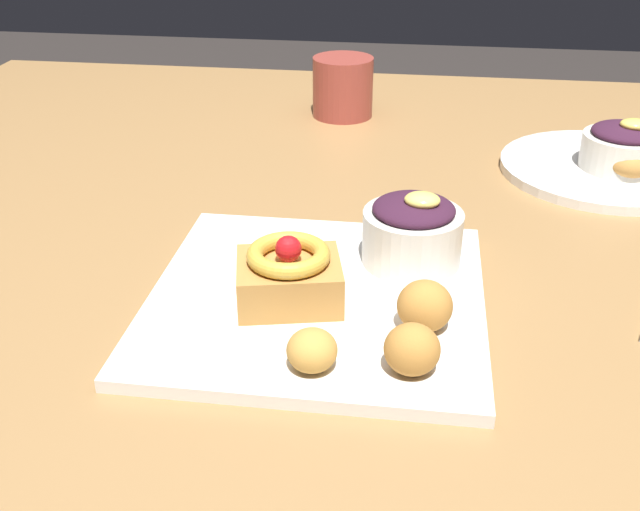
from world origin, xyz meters
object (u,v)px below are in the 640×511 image
(fritter_back, at_px, (412,349))
(cake_slice, at_px, (289,275))
(front_plate, at_px, (317,298))
(back_plate, at_px, (604,169))
(fritter_middle, at_px, (425,306))
(coffee_mug, at_px, (343,87))
(berry_ramekin, at_px, (413,231))
(back_pastry, at_px, (629,162))
(fritter_front, at_px, (312,350))
(back_ramekin, at_px, (623,146))

(fritter_back, bearing_deg, cake_slice, 141.31)
(front_plate, bearing_deg, cake_slice, -143.76)
(fritter_back, bearing_deg, back_plate, 63.67)
(cake_slice, height_order, fritter_middle, cake_slice)
(fritter_back, relative_size, coffee_mug, 0.48)
(fritter_middle, bearing_deg, front_plate, 155.40)
(berry_ramekin, bearing_deg, back_plate, 50.81)
(fritter_back, xyz_separation_m, back_pastry, (0.25, 0.43, -0.00))
(cake_slice, distance_m, back_pastry, 0.50)
(fritter_middle, bearing_deg, cake_slice, 166.88)
(cake_slice, bearing_deg, back_pastry, 43.53)
(fritter_middle, bearing_deg, fritter_front, -141.69)
(fritter_front, distance_m, back_plate, 0.57)
(fritter_middle, height_order, back_ramekin, back_ramekin)
(fritter_front, distance_m, coffee_mug, 0.66)
(berry_ramekin, height_order, fritter_front, berry_ramekin)
(cake_slice, bearing_deg, back_plate, 47.93)
(fritter_back, distance_m, back_ramekin, 0.52)
(fritter_front, bearing_deg, cake_slice, 109.96)
(cake_slice, height_order, back_plate, cake_slice)
(fritter_back, bearing_deg, fritter_front, -175.40)
(fritter_front, relative_size, fritter_back, 0.95)
(berry_ramekin, bearing_deg, fritter_middle, -82.99)
(front_plate, distance_m, back_plate, 0.48)
(fritter_front, xyz_separation_m, fritter_middle, (0.08, 0.07, 0.01))
(berry_ramekin, relative_size, back_pastry, 1.60)
(fritter_front, relative_size, back_ramekin, 0.41)
(fritter_front, bearing_deg, front_plate, 96.12)
(back_ramekin, bearing_deg, coffee_mug, 152.20)
(fritter_front, distance_m, fritter_middle, 0.11)
(coffee_mug, bearing_deg, fritter_front, -85.67)
(front_plate, xyz_separation_m, fritter_middle, (0.10, -0.04, 0.03))
(front_plate, bearing_deg, fritter_back, -50.01)
(back_ramekin, bearing_deg, fritter_front, -124.81)
(cake_slice, bearing_deg, coffee_mug, 91.58)
(fritter_front, distance_m, back_ramekin, 0.57)
(fritter_back, bearing_deg, back_pastry, 59.91)
(berry_ramekin, height_order, fritter_back, berry_ramekin)
(cake_slice, xyz_separation_m, fritter_back, (0.11, -0.09, -0.01))
(fritter_middle, distance_m, fritter_back, 0.06)
(front_plate, xyz_separation_m, back_pastry, (0.34, 0.33, 0.02))
(fritter_middle, distance_m, back_plate, 0.47)
(back_plate, distance_m, back_ramekin, 0.04)
(cake_slice, height_order, fritter_back, cake_slice)
(back_plate, relative_size, coffee_mug, 2.85)
(fritter_front, bearing_deg, fritter_back, 4.60)
(berry_ramekin, relative_size, fritter_middle, 2.06)
(fritter_middle, bearing_deg, coffee_mug, 102.80)
(cake_slice, height_order, coffee_mug, coffee_mug)
(fritter_middle, bearing_deg, berry_ramekin, 97.01)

